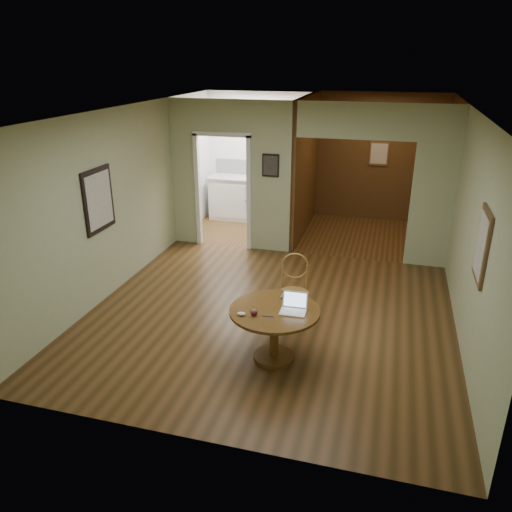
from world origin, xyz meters
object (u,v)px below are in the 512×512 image
(dining_table, at_px, (274,322))
(chair, at_px, (294,285))
(open_laptop, at_px, (294,306))
(closed_laptop, at_px, (293,299))

(dining_table, relative_size, chair, 1.10)
(dining_table, distance_m, open_laptop, 0.32)
(closed_laptop, bearing_deg, dining_table, -119.34)
(dining_table, bearing_deg, closed_laptop, 62.22)
(dining_table, relative_size, open_laptop, 3.54)
(open_laptop, distance_m, closed_laptop, 0.27)
(dining_table, distance_m, closed_laptop, 0.39)
(closed_laptop, bearing_deg, open_laptop, -78.17)
(dining_table, xyz_separation_m, chair, (0.04, 0.98, 0.04))
(chair, bearing_deg, closed_laptop, -89.00)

